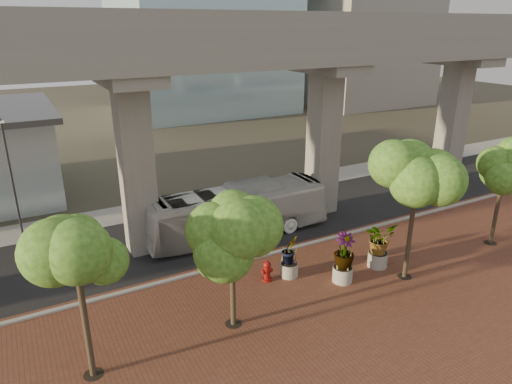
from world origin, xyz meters
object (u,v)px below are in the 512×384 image
fire_hydrant (267,271)px  planter_front (379,240)px  parked_car (421,158)px  transit_bus (238,212)px

fire_hydrant → planter_front: (5.67, -1.52, 0.96)m
parked_car → planter_front: (-15.51, -11.52, 0.69)m
transit_bus → parked_car: bearing=-75.4°
parked_car → fire_hydrant: 23.42m
fire_hydrant → planter_front: size_ratio=0.44×
planter_front → parked_car: bearing=36.6°
transit_bus → planter_front: bearing=-144.2°
transit_bus → fire_hydrant: 5.42m
transit_bus → parked_car: size_ratio=2.12×
parked_car → planter_front: bearing=141.1°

